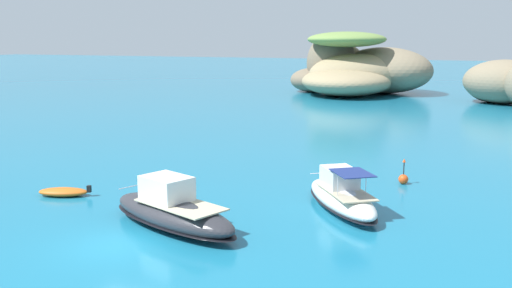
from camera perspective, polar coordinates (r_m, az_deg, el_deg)
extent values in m
plane|color=#197093|center=(23.80, -13.74, -9.93)|extent=(400.00, 400.00, 0.00)
ellipsoid|color=#9E8966|center=(83.80, 10.08, 6.90)|extent=(17.05, 15.44, 5.92)
ellipsoid|color=#9E8966|center=(82.67, 9.02, 6.24)|extent=(16.24, 18.05, 4.08)
ellipsoid|color=#756651|center=(86.97, 7.59, 8.08)|extent=(7.64, 8.37, 8.90)
ellipsoid|color=#9E8966|center=(89.01, 8.83, 7.57)|extent=(8.89, 8.97, 7.22)
ellipsoid|color=#756651|center=(87.53, 5.66, 6.42)|extent=(9.64, 9.65, 3.64)
ellipsoid|color=#84755B|center=(87.79, 12.70, 7.25)|extent=(20.15, 19.56, 6.80)
ellipsoid|color=olive|center=(83.58, 9.09, 10.34)|extent=(11.29, 10.27, 2.21)
ellipsoid|color=#84755B|center=(78.14, 23.72, 5.75)|extent=(11.77, 10.43, 5.52)
ellipsoid|color=#756651|center=(79.51, 22.59, 5.71)|extent=(6.83, 7.84, 4.98)
ellipsoid|color=#2D2D33|center=(25.30, -8.36, -6.95)|extent=(7.82, 4.87, 1.28)
ellipsoid|color=black|center=(25.39, -8.34, -7.57)|extent=(7.97, 4.97, 0.15)
cube|color=#C6B793|center=(24.72, -7.58, -6.04)|extent=(4.55, 3.31, 0.06)
cube|color=silver|center=(25.28, -8.96, -4.39)|extent=(2.54, 2.24, 1.05)
cube|color=#2D4756|center=(26.08, -10.42, -3.73)|extent=(0.77, 1.45, 0.56)
cylinder|color=silver|center=(27.38, -12.23, -4.15)|extent=(0.62, 1.48, 0.04)
ellipsoid|color=white|center=(27.90, 8.59, -5.43)|extent=(5.50, 6.60, 1.13)
ellipsoid|color=black|center=(27.97, 8.58, -5.94)|extent=(5.61, 6.73, 0.14)
cube|color=#C6B793|center=(27.33, 9.02, -4.74)|extent=(3.52, 3.98, 0.06)
cube|color=silver|center=(27.94, 8.39, -3.32)|extent=(2.23, 2.33, 0.93)
cube|color=#2D4756|center=(28.78, 7.68, -2.70)|extent=(1.19, 0.94, 0.50)
cylinder|color=silver|center=(30.07, 6.74, -2.90)|extent=(1.16, 0.84, 0.04)
cube|color=navy|center=(26.47, 9.65, -2.88)|extent=(2.43, 2.54, 0.04)
cylinder|color=silver|center=(26.33, 8.21, -4.10)|extent=(0.03, 0.03, 1.07)
cylinder|color=silver|center=(26.88, 10.98, -3.89)|extent=(0.03, 0.03, 1.07)
ellipsoid|color=orange|center=(31.72, -18.80, -4.57)|extent=(2.82, 1.89, 0.44)
cube|color=#9E998E|center=(31.71, -18.81, -4.47)|extent=(1.92, 1.16, 0.06)
cube|color=black|center=(31.19, -16.42, -4.35)|extent=(0.25, 0.25, 0.36)
sphere|color=#E54C19|center=(33.50, 14.58, -3.44)|extent=(0.56, 0.56, 0.56)
cylinder|color=black|center=(33.38, 14.62, -2.61)|extent=(0.06, 0.06, 1.00)
cone|color=#E54C19|center=(33.25, 14.66, -1.60)|extent=(0.20, 0.20, 0.20)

